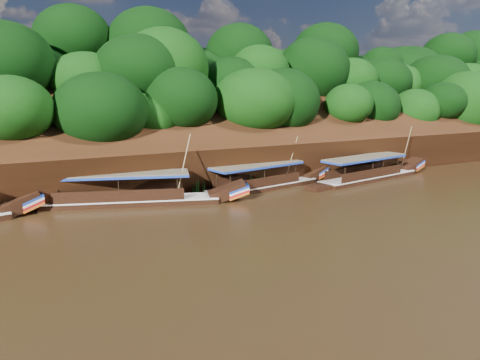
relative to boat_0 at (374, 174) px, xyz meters
name	(u,v)px	position (x,y,z in m)	size (l,w,h in m)	color
ground	(322,213)	(-11.74, -7.43, -0.51)	(160.00, 160.00, 0.00)	black
riverbank	(196,148)	(-11.75, 15.29, 1.37)	(120.00, 30.06, 19.40)	#311A0B
boat_0	(374,174)	(0.00, 0.00, 0.00)	(14.15, 4.27, 5.26)	black
boat_1	(269,182)	(-10.77, 1.24, -0.01)	(13.02, 4.12, 4.83)	black
boat_2	(142,197)	(-22.06, 0.84, 0.02)	(14.98, 6.58, 5.59)	black
reeds	(223,181)	(-14.82, 2.11, 0.32)	(47.98, 2.58, 1.87)	#206B1A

